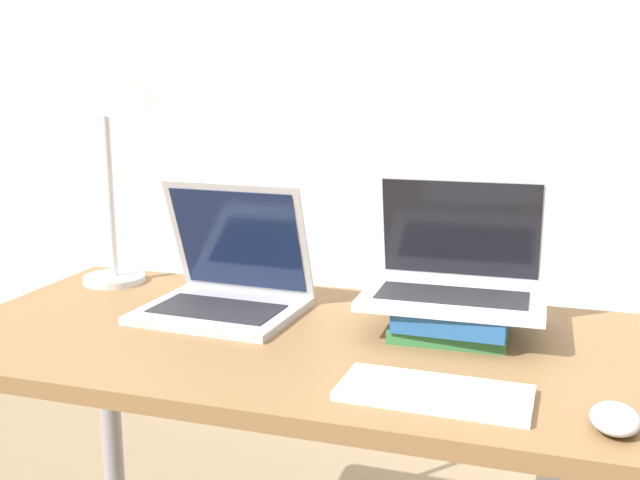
# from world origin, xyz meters

# --- Properties ---
(wall_back) EXTENTS (8.00, 0.05, 2.70)m
(wall_back) POSITION_xyz_m (0.00, 1.65, 1.35)
(wall_back) COLOR silver
(wall_back) RESTS_ON ground_plane
(desk) EXTENTS (1.51, 0.65, 0.77)m
(desk) POSITION_xyz_m (0.00, 0.33, 0.68)
(desk) COLOR brown
(desk) RESTS_ON ground_plane
(laptop_left) EXTENTS (0.31, 0.27, 0.26)m
(laptop_left) POSITION_xyz_m (-0.29, 0.42, 0.82)
(laptop_left) COLOR #B2B2B7
(laptop_left) RESTS_ON desk
(book_stack) EXTENTS (0.22, 0.24, 0.06)m
(book_stack) POSITION_xyz_m (0.16, 0.44, 0.80)
(book_stack) COLOR #33753D
(book_stack) RESTS_ON desk
(laptop_on_books) EXTENTS (0.33, 0.23, 0.23)m
(laptop_on_books) POSITION_xyz_m (0.16, 0.45, 0.87)
(laptop_on_books) COLOR silver
(laptop_on_books) RESTS_ON book_stack
(wireless_keyboard) EXTENTS (0.28, 0.13, 0.01)m
(wireless_keyboard) POSITION_xyz_m (0.18, 0.13, 0.77)
(wireless_keyboard) COLOR white
(wireless_keyboard) RESTS_ON desk
(mouse) EXTENTS (0.07, 0.10, 0.03)m
(mouse) POSITION_xyz_m (0.42, 0.10, 0.78)
(mouse) COLOR #B2B2B7
(mouse) RESTS_ON desk
(desk_lamp) EXTENTS (0.23, 0.20, 0.55)m
(desk_lamp) POSITION_xyz_m (-0.56, 0.51, 1.17)
(desk_lamp) COLOR silver
(desk_lamp) RESTS_ON desk
(mini_fridge) EXTENTS (0.46, 0.62, 0.85)m
(mini_fridge) POSITION_xyz_m (0.55, 1.24, 0.42)
(mini_fridge) COLOR white
(mini_fridge) RESTS_ON ground_plane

